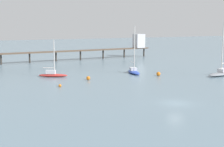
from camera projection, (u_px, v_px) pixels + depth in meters
ground_plane at (176, 103)px, 47.00m from camera, size 400.00×400.00×0.00m
pier at (95, 47)px, 105.57m from camera, size 66.56×6.20×7.81m
sailboat_gray at (223, 72)px, 72.25m from camera, size 9.36×3.95×11.52m
sailboat_blue at (134, 71)px, 75.52m from camera, size 3.67×7.18×10.79m
sailboat_red at (53, 74)px, 70.43m from camera, size 6.22×4.37×7.87m
mooring_buoy_inner at (158, 74)px, 71.71m from camera, size 0.90×0.90×0.90m
mooring_buoy_near at (60, 86)px, 59.09m from camera, size 0.53×0.53×0.53m
mooring_buoy_mid at (88, 78)px, 66.46m from camera, size 0.79×0.79×0.79m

